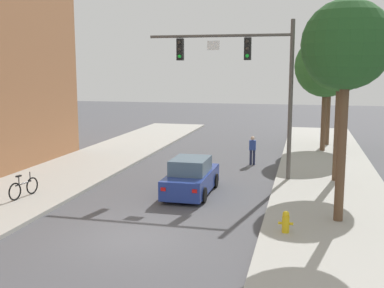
{
  "coord_description": "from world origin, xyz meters",
  "views": [
    {
      "loc": [
        5.31,
        -13.79,
        5.39
      ],
      "look_at": [
        0.32,
        6.96,
        2.0
      ],
      "focal_mm": 44.33,
      "sensor_mm": 36.0,
      "label": 1
    }
  ],
  "objects_px": {
    "street_tree_farthest": "(330,70)",
    "pedestrian_crossing_road": "(253,149)",
    "traffic_signal_mast": "(249,70)",
    "street_tree_nearest": "(347,46)",
    "street_tree_second": "(341,56)",
    "street_tree_third": "(326,67)",
    "bicycle_leaning": "(24,188)",
    "car_lead_blue": "(191,178)",
    "fire_hydrant": "(286,222)"
  },
  "relations": [
    {
      "from": "traffic_signal_mast",
      "to": "street_tree_farthest",
      "type": "xyz_separation_m",
      "value": [
        4.19,
        11.3,
        -0.04
      ]
    },
    {
      "from": "bicycle_leaning",
      "to": "street_tree_second",
      "type": "xyz_separation_m",
      "value": [
        12.69,
        6.13,
        5.44
      ]
    },
    {
      "from": "car_lead_blue",
      "to": "street_tree_farthest",
      "type": "distance_m",
      "value": 16.46
    },
    {
      "from": "car_lead_blue",
      "to": "street_tree_nearest",
      "type": "distance_m",
      "value": 8.54
    },
    {
      "from": "street_tree_third",
      "to": "traffic_signal_mast",
      "type": "bearing_deg",
      "value": -113.68
    },
    {
      "from": "car_lead_blue",
      "to": "street_tree_second",
      "type": "bearing_deg",
      "value": 29.0
    },
    {
      "from": "traffic_signal_mast",
      "to": "street_tree_farthest",
      "type": "relative_size",
      "value": 1.07
    },
    {
      "from": "street_tree_farthest",
      "to": "pedestrian_crossing_road",
      "type": "bearing_deg",
      "value": -119.83
    },
    {
      "from": "pedestrian_crossing_road",
      "to": "street_tree_third",
      "type": "relative_size",
      "value": 0.22
    },
    {
      "from": "traffic_signal_mast",
      "to": "bicycle_leaning",
      "type": "distance_m",
      "value": 11.42
    },
    {
      "from": "bicycle_leaning",
      "to": "fire_hydrant",
      "type": "distance_m",
      "value": 10.86
    },
    {
      "from": "traffic_signal_mast",
      "to": "street_tree_nearest",
      "type": "distance_m",
      "value": 7.24
    },
    {
      "from": "street_tree_third",
      "to": "street_tree_farthest",
      "type": "xyz_separation_m",
      "value": [
        0.36,
        2.56,
        -0.22
      ]
    },
    {
      "from": "street_tree_nearest",
      "to": "street_tree_farthest",
      "type": "xyz_separation_m",
      "value": [
        0.27,
        17.34,
        -0.81
      ]
    },
    {
      "from": "bicycle_leaning",
      "to": "fire_hydrant",
      "type": "height_order",
      "value": "bicycle_leaning"
    },
    {
      "from": "bicycle_leaning",
      "to": "traffic_signal_mast",
      "type": "bearing_deg",
      "value": 34.7
    },
    {
      "from": "pedestrian_crossing_road",
      "to": "bicycle_leaning",
      "type": "height_order",
      "value": "pedestrian_crossing_road"
    },
    {
      "from": "car_lead_blue",
      "to": "street_tree_second",
      "type": "distance_m",
      "value": 8.85
    },
    {
      "from": "car_lead_blue",
      "to": "street_tree_third",
      "type": "distance_m",
      "value": 14.18
    },
    {
      "from": "street_tree_second",
      "to": "street_tree_farthest",
      "type": "height_order",
      "value": "street_tree_second"
    },
    {
      "from": "street_tree_farthest",
      "to": "fire_hydrant",
      "type": "bearing_deg",
      "value": -96.0
    },
    {
      "from": "street_tree_nearest",
      "to": "street_tree_second",
      "type": "height_order",
      "value": "street_tree_second"
    },
    {
      "from": "bicycle_leaning",
      "to": "street_tree_farthest",
      "type": "xyz_separation_m",
      "value": [
        12.71,
        17.2,
        4.78
      ]
    },
    {
      "from": "fire_hydrant",
      "to": "street_tree_nearest",
      "type": "relative_size",
      "value": 0.1
    },
    {
      "from": "car_lead_blue",
      "to": "pedestrian_crossing_road",
      "type": "xyz_separation_m",
      "value": [
        1.9,
        6.94,
        0.19
      ]
    },
    {
      "from": "fire_hydrant",
      "to": "street_tree_nearest",
      "type": "height_order",
      "value": "street_tree_nearest"
    },
    {
      "from": "street_tree_third",
      "to": "street_tree_farthest",
      "type": "height_order",
      "value": "street_tree_third"
    },
    {
      "from": "bicycle_leaning",
      "to": "fire_hydrant",
      "type": "bearing_deg",
      "value": -9.72
    },
    {
      "from": "street_tree_nearest",
      "to": "street_tree_third",
      "type": "distance_m",
      "value": 14.79
    },
    {
      "from": "traffic_signal_mast",
      "to": "bicycle_leaning",
      "type": "bearing_deg",
      "value": -145.3
    },
    {
      "from": "pedestrian_crossing_road",
      "to": "street_tree_second",
      "type": "bearing_deg",
      "value": -38.79
    },
    {
      "from": "traffic_signal_mast",
      "to": "fire_hydrant",
      "type": "xyz_separation_m",
      "value": [
        2.19,
        -7.73,
        -4.85
      ]
    },
    {
      "from": "street_tree_second",
      "to": "street_tree_third",
      "type": "distance_m",
      "value": 8.53
    },
    {
      "from": "street_tree_nearest",
      "to": "street_tree_farthest",
      "type": "bearing_deg",
      "value": 89.12
    },
    {
      "from": "bicycle_leaning",
      "to": "street_tree_nearest",
      "type": "bearing_deg",
      "value": -0.63
    },
    {
      "from": "traffic_signal_mast",
      "to": "street_tree_nearest",
      "type": "bearing_deg",
      "value": -56.93
    },
    {
      "from": "street_tree_second",
      "to": "street_tree_farthest",
      "type": "xyz_separation_m",
      "value": [
        0.01,
        11.07,
        -0.66
      ]
    },
    {
      "from": "street_tree_third",
      "to": "street_tree_second",
      "type": "bearing_deg",
      "value": -87.69
    },
    {
      "from": "traffic_signal_mast",
      "to": "street_tree_nearest",
      "type": "xyz_separation_m",
      "value": [
        3.93,
        -6.03,
        0.76
      ]
    },
    {
      "from": "car_lead_blue",
      "to": "street_tree_second",
      "type": "xyz_separation_m",
      "value": [
        6.23,
        3.45,
        5.26
      ]
    },
    {
      "from": "traffic_signal_mast",
      "to": "street_tree_second",
      "type": "xyz_separation_m",
      "value": [
        4.18,
        0.24,
        0.62
      ]
    },
    {
      "from": "pedestrian_crossing_road",
      "to": "street_tree_third",
      "type": "xyz_separation_m",
      "value": [
        3.99,
        5.03,
        4.63
      ]
    },
    {
      "from": "street_tree_second",
      "to": "street_tree_farthest",
      "type": "bearing_deg",
      "value": 89.93
    },
    {
      "from": "car_lead_blue",
      "to": "bicycle_leaning",
      "type": "xyz_separation_m",
      "value": [
        -6.46,
        -2.68,
        -0.18
      ]
    },
    {
      "from": "street_tree_nearest",
      "to": "street_tree_third",
      "type": "height_order",
      "value": "street_tree_nearest"
    },
    {
      "from": "street_tree_second",
      "to": "bicycle_leaning",
      "type": "bearing_deg",
      "value": -154.21
    },
    {
      "from": "pedestrian_crossing_road",
      "to": "street_tree_second",
      "type": "xyz_separation_m",
      "value": [
        4.33,
        -3.48,
        5.07
      ]
    },
    {
      "from": "bicycle_leaning",
      "to": "car_lead_blue",
      "type": "bearing_deg",
      "value": 22.52
    },
    {
      "from": "pedestrian_crossing_road",
      "to": "bicycle_leaning",
      "type": "xyz_separation_m",
      "value": [
        -8.36,
        -9.62,
        -0.37
      ]
    },
    {
      "from": "fire_hydrant",
      "to": "street_tree_second",
      "type": "distance_m",
      "value": 9.87
    }
  ]
}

